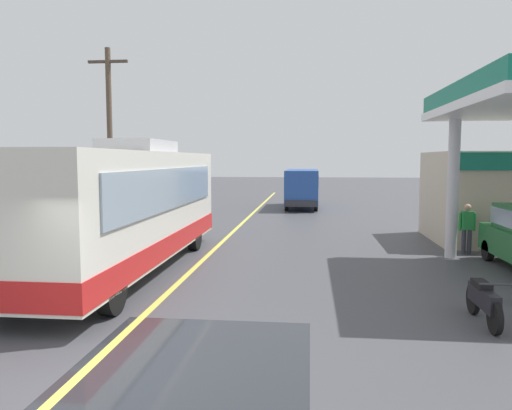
% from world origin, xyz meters
% --- Properties ---
extents(ground, '(120.00, 120.00, 0.00)m').
position_xyz_m(ground, '(0.00, 20.00, 0.00)').
color(ground, '#424247').
extents(lane_divider_stripe, '(0.16, 50.00, 0.01)m').
position_xyz_m(lane_divider_stripe, '(0.00, 15.00, 0.00)').
color(lane_divider_stripe, '#D8CC4C').
rests_on(lane_divider_stripe, ground).
extents(wet_puddle_patch, '(3.56, 4.87, 0.01)m').
position_xyz_m(wet_puddle_patch, '(1.53, 0.46, 0.00)').
color(wet_puddle_patch, '#26282D').
rests_on(wet_puddle_patch, ground).
extents(coach_bus_main, '(2.60, 11.04, 3.69)m').
position_xyz_m(coach_bus_main, '(-1.76, 6.89, 1.72)').
color(coach_bus_main, silver).
rests_on(coach_bus_main, ground).
extents(minibus_opposing_lane, '(2.04, 6.13, 2.44)m').
position_xyz_m(minibus_opposing_lane, '(2.77, 25.57, 1.47)').
color(minibus_opposing_lane, '#264C9E').
rests_on(minibus_opposing_lane, ground).
extents(motorcycle_parked_forecourt, '(0.55, 1.80, 0.92)m').
position_xyz_m(motorcycle_parked_forecourt, '(6.60, 3.28, 0.44)').
color(motorcycle_parked_forecourt, black).
rests_on(motorcycle_parked_forecourt, ground).
extents(pedestrian_near_pump, '(0.55, 0.22, 1.66)m').
position_xyz_m(pedestrian_near_pump, '(8.44, 10.45, 0.93)').
color(pedestrian_near_pump, '#33333F').
rests_on(pedestrian_near_pump, ground).
extents(utility_pole_roadside, '(1.80, 0.24, 8.01)m').
position_xyz_m(utility_pole_roadside, '(-5.62, 15.09, 4.18)').
color(utility_pole_roadside, brown).
rests_on(utility_pole_roadside, ground).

